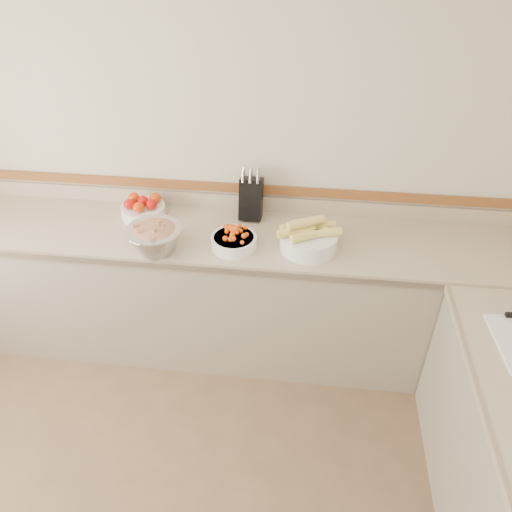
# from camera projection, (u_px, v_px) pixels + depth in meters

# --- Properties ---
(back_wall) EXTENTS (4.00, 0.00, 4.00)m
(back_wall) POSITION_uv_depth(u_px,v_px,m) (212.00, 149.00, 3.02)
(back_wall) COLOR beige
(back_wall) RESTS_ON ground_plane
(counter_back) EXTENTS (4.00, 0.65, 1.08)m
(counter_back) POSITION_uv_depth(u_px,v_px,m) (209.00, 290.00, 3.26)
(counter_back) COLOR tan
(counter_back) RESTS_ON ground_plane
(knife_block) EXTENTS (0.14, 0.17, 0.34)m
(knife_block) POSITION_uv_depth(u_px,v_px,m) (251.00, 198.00, 3.07)
(knife_block) COLOR black
(knife_block) RESTS_ON counter_back
(tomato_bowl) EXTENTS (0.28, 0.28, 0.14)m
(tomato_bowl) POSITION_uv_depth(u_px,v_px,m) (143.00, 208.00, 3.12)
(tomato_bowl) COLOR white
(tomato_bowl) RESTS_ON counter_back
(cherry_tomato_bowl) EXTENTS (0.27, 0.27, 0.14)m
(cherry_tomato_bowl) POSITION_uv_depth(u_px,v_px,m) (234.00, 240.00, 2.86)
(cherry_tomato_bowl) COLOR white
(cherry_tomato_bowl) RESTS_ON counter_back
(corn_bowl) EXTENTS (0.37, 0.33, 0.20)m
(corn_bowl) POSITION_uv_depth(u_px,v_px,m) (308.00, 238.00, 2.84)
(corn_bowl) COLOR white
(corn_bowl) RESTS_ON counter_back
(rhubarb_bowl) EXTENTS (0.32, 0.32, 0.18)m
(rhubarb_bowl) POSITION_uv_depth(u_px,v_px,m) (155.00, 237.00, 2.80)
(rhubarb_bowl) COLOR #B2B2BA
(rhubarb_bowl) RESTS_ON counter_back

